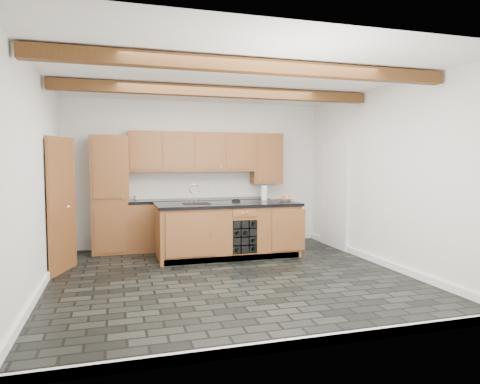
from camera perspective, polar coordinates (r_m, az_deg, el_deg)
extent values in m
plane|color=black|center=(6.24, -1.32, -11.16)|extent=(5.00, 5.00, 0.00)
plane|color=white|center=(8.47, -5.70, 2.41)|extent=(5.00, 0.00, 5.00)
plane|color=white|center=(5.90, -25.51, 1.36)|extent=(0.00, 5.00, 5.00)
plane|color=white|center=(7.09, 18.58, 1.92)|extent=(0.00, 5.00, 5.00)
plane|color=white|center=(6.14, -1.37, 14.98)|extent=(5.00, 5.00, 0.00)
cube|color=#543715|center=(4.99, 2.32, 16.36)|extent=(4.90, 0.15, 0.15)
cube|color=#543715|center=(6.69, -2.72, 13.18)|extent=(4.90, 0.15, 0.15)
cube|color=white|center=(6.10, -24.93, -11.40)|extent=(0.04, 5.00, 0.10)
cube|color=white|center=(7.25, 18.21, -8.80)|extent=(0.04, 5.00, 0.10)
cube|color=white|center=(4.01, 8.39, -19.29)|extent=(5.00, 0.04, 0.10)
cube|color=white|center=(7.21, -23.53, -1.20)|extent=(0.06, 0.94, 2.04)
cube|color=#925A2F|center=(6.84, -22.65, -1.60)|extent=(0.31, 0.77, 2.00)
cube|color=white|center=(8.37, 12.49, -0.28)|extent=(0.06, 0.98, 2.04)
cube|color=black|center=(8.39, 12.64, -0.42)|extent=(0.02, 0.86, 1.96)
cube|color=#925A2F|center=(8.04, -16.92, -0.32)|extent=(0.65, 0.60, 2.10)
cube|color=#925A2F|center=(8.25, -5.44, -4.32)|extent=(2.60, 0.60, 0.88)
cube|color=black|center=(8.20, -5.46, -1.10)|extent=(2.64, 0.62, 0.05)
cube|color=white|center=(8.46, -5.84, 0.99)|extent=(2.60, 0.02, 0.52)
cube|color=#925A2F|center=(8.27, -6.35, 5.31)|extent=(2.40, 0.35, 0.75)
cube|color=#925A2F|center=(8.65, 3.52, 4.44)|extent=(0.60, 0.35, 1.00)
cube|color=#925A2F|center=(7.45, -1.67, -5.20)|extent=(2.40, 0.90, 0.88)
cube|color=black|center=(7.39, -1.68, -1.64)|extent=(2.46, 0.96, 0.05)
cube|color=#925A2F|center=(6.85, -6.56, -5.70)|extent=(0.80, 0.02, 0.70)
cube|color=#925A2F|center=(7.31, 6.50, -5.09)|extent=(0.60, 0.02, 0.70)
cube|color=black|center=(7.21, 0.34, -5.83)|extent=(0.42, 0.30, 0.56)
cylinder|color=black|center=(7.16, 0.43, -5.33)|extent=(0.07, 0.26, 0.07)
cylinder|color=black|center=(7.12, -0.65, -5.38)|extent=(0.07, 0.26, 0.07)
cylinder|color=black|center=(7.25, 1.50, -7.46)|extent=(0.07, 0.26, 0.07)
cylinder|color=black|center=(7.18, 1.51, -4.18)|extent=(0.07, 0.26, 0.07)
cylinder|color=black|center=(7.18, -0.65, -7.59)|extent=(0.07, 0.26, 0.07)
cylinder|color=black|center=(7.23, 1.50, -6.38)|extent=(0.07, 0.26, 0.07)
cube|color=black|center=(7.27, -5.88, -1.60)|extent=(0.45, 0.40, 0.02)
cylinder|color=silver|center=(7.44, -6.13, -0.66)|extent=(0.02, 0.02, 0.20)
torus|color=silver|center=(7.43, -6.14, 0.41)|extent=(0.18, 0.02, 0.18)
cylinder|color=silver|center=(7.43, -6.74, -1.14)|extent=(0.02, 0.02, 0.08)
cylinder|color=silver|center=(7.46, -5.53, -1.11)|extent=(0.02, 0.02, 0.08)
cube|color=black|center=(7.59, -0.54, -1.17)|extent=(0.17, 0.12, 0.03)
cylinder|color=black|center=(7.59, -0.54, -1.00)|extent=(0.10, 0.10, 0.01)
imported|color=silver|center=(7.73, 6.08, -0.99)|extent=(0.32, 0.32, 0.06)
sphere|color=#B42218|center=(7.75, 6.42, -0.73)|extent=(0.07, 0.07, 0.07)
sphere|color=#CA6C12|center=(7.78, 6.06, -0.71)|extent=(0.07, 0.07, 0.07)
sphere|color=#568624|center=(7.74, 5.72, -0.73)|extent=(0.07, 0.07, 0.07)
sphere|color=red|center=(7.69, 5.88, -0.77)|extent=(0.07, 0.07, 0.07)
sphere|color=orange|center=(7.69, 6.31, -0.77)|extent=(0.07, 0.07, 0.07)
cylinder|color=white|center=(7.94, 3.27, -0.12)|extent=(0.11, 0.11, 0.26)
imported|color=white|center=(8.18, -13.61, -0.69)|extent=(0.13, 0.13, 0.10)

